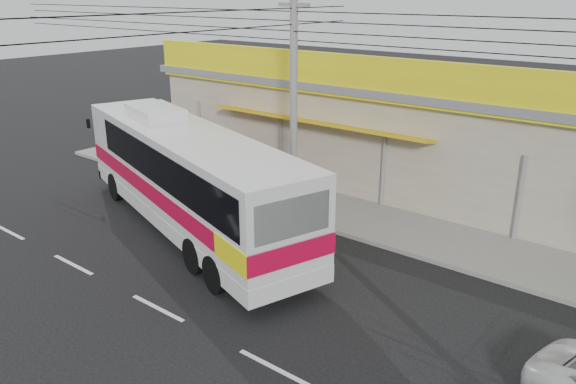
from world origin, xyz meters
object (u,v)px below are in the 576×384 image
(coach_bus, at_px, (190,174))
(motorbike_red, at_px, (146,148))
(motorbike_dark, at_px, (228,156))
(utility_pole, at_px, (294,24))

(coach_bus, bearing_deg, motorbike_red, 169.41)
(motorbike_dark, distance_m, utility_pole, 8.66)
(coach_bus, height_order, utility_pole, utility_pole)
(motorbike_red, bearing_deg, utility_pole, -101.01)
(motorbike_red, bearing_deg, coach_bus, -123.34)
(motorbike_red, height_order, utility_pole, utility_pole)
(motorbike_red, height_order, motorbike_dark, motorbike_dark)
(coach_bus, xyz_separation_m, motorbike_dark, (-3.94, 5.80, -1.40))
(motorbike_red, xyz_separation_m, motorbike_dark, (4.40, 1.25, 0.10))
(motorbike_dark, bearing_deg, coach_bus, -163.85)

